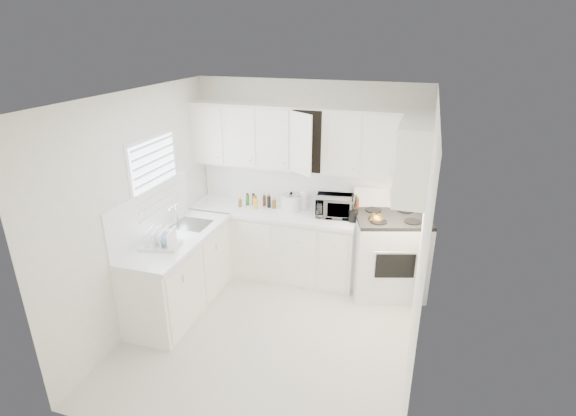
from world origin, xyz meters
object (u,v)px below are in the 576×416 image
at_px(utensil_crock, 354,208).
at_px(microwave, 335,204).
at_px(tea_kettle, 376,219).
at_px(dish_rack, 160,237).
at_px(stove, 390,244).
at_px(rice_cooker, 291,201).

bearing_deg(utensil_crock, microwave, 155.42).
height_order(tea_kettle, dish_rack, dish_rack).
relative_size(stove, tea_kettle, 5.77).
height_order(rice_cooker, utensil_crock, utensil_crock).
relative_size(stove, utensil_crock, 3.64).
bearing_deg(rice_cooker, stove, 10.72).
bearing_deg(dish_rack, microwave, 28.83).
height_order(tea_kettle, rice_cooker, rice_cooker).
relative_size(tea_kettle, rice_cooker, 0.90).
height_order(utensil_crock, dish_rack, utensil_crock).
xyz_separation_m(stove, tea_kettle, (-0.18, -0.16, 0.38)).
bearing_deg(microwave, utensil_crock, -32.16).
distance_m(stove, dish_rack, 2.77).
bearing_deg(tea_kettle, rice_cooker, -167.78).
bearing_deg(dish_rack, tea_kettle, 17.30).
bearing_deg(tea_kettle, microwave, -177.43).
distance_m(tea_kettle, microwave, 0.58).
relative_size(tea_kettle, microwave, 0.49).
distance_m(microwave, rice_cooker, 0.59).
xyz_separation_m(microwave, rice_cooker, (-0.59, 0.01, -0.03)).
height_order(microwave, dish_rack, microwave).
height_order(stove, rice_cooker, stove).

